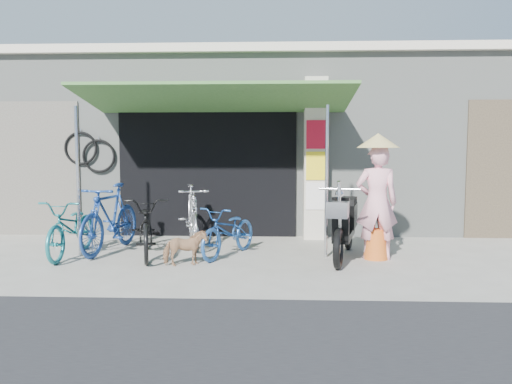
{
  "coord_description": "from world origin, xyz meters",
  "views": [
    {
      "loc": [
        0.13,
        -6.96,
        1.7
      ],
      "look_at": [
        -0.2,
        1.0,
        1.0
      ],
      "focal_mm": 35.0,
      "sensor_mm": 36.0,
      "label": 1
    }
  ],
  "objects_px": {
    "nun": "(377,198)",
    "bike_silver": "(192,216)",
    "bike_black": "(147,226)",
    "bike_blue": "(110,218)",
    "bike_teal": "(72,228)",
    "street_dog": "(185,248)",
    "bike_navy": "(229,231)",
    "moped": "(344,225)"
  },
  "relations": [
    {
      "from": "nun",
      "to": "bike_silver",
      "type": "bearing_deg",
      "value": -14.76
    },
    {
      "from": "bike_black",
      "to": "bike_blue",
      "type": "bearing_deg",
      "value": 140.18
    },
    {
      "from": "bike_teal",
      "to": "street_dog",
      "type": "distance_m",
      "value": 1.98
    },
    {
      "from": "bike_navy",
      "to": "nun",
      "type": "relative_size",
      "value": 0.79
    },
    {
      "from": "bike_teal",
      "to": "bike_black",
      "type": "height_order",
      "value": "bike_black"
    },
    {
      "from": "bike_black",
      "to": "moped",
      "type": "relative_size",
      "value": 0.91
    },
    {
      "from": "street_dog",
      "to": "bike_navy",
      "type": "bearing_deg",
      "value": -59.19
    },
    {
      "from": "bike_teal",
      "to": "moped",
      "type": "height_order",
      "value": "moped"
    },
    {
      "from": "bike_blue",
      "to": "bike_black",
      "type": "xyz_separation_m",
      "value": [
        0.69,
        -0.32,
        -0.08
      ]
    },
    {
      "from": "street_dog",
      "to": "moped",
      "type": "relative_size",
      "value": 0.31
    },
    {
      "from": "bike_silver",
      "to": "moped",
      "type": "bearing_deg",
      "value": -32.3
    },
    {
      "from": "street_dog",
      "to": "bike_teal",
      "type": "bearing_deg",
      "value": 54.49
    },
    {
      "from": "bike_black",
      "to": "moped",
      "type": "height_order",
      "value": "moped"
    },
    {
      "from": "bike_silver",
      "to": "moped",
      "type": "xyz_separation_m",
      "value": [
        2.51,
        -0.85,
        -0.01
      ]
    },
    {
      "from": "bike_black",
      "to": "street_dog",
      "type": "distance_m",
      "value": 0.96
    },
    {
      "from": "bike_teal",
      "to": "nun",
      "type": "bearing_deg",
      "value": -0.01
    },
    {
      "from": "bike_blue",
      "to": "nun",
      "type": "distance_m",
      "value": 4.28
    },
    {
      "from": "bike_black",
      "to": "street_dog",
      "type": "xyz_separation_m",
      "value": [
        0.71,
        -0.6,
        -0.22
      ]
    },
    {
      "from": "street_dog",
      "to": "bike_black",
      "type": "bearing_deg",
      "value": 31.01
    },
    {
      "from": "bike_teal",
      "to": "bike_black",
      "type": "bearing_deg",
      "value": 1.41
    },
    {
      "from": "bike_silver",
      "to": "nun",
      "type": "xyz_separation_m",
      "value": [
        2.99,
        -0.89,
        0.41
      ]
    },
    {
      "from": "bike_black",
      "to": "moped",
      "type": "distance_m",
      "value": 3.09
    },
    {
      "from": "bike_blue",
      "to": "bike_navy",
      "type": "xyz_separation_m",
      "value": [
        1.98,
        -0.24,
        -0.16
      ]
    },
    {
      "from": "bike_blue",
      "to": "moped",
      "type": "relative_size",
      "value": 0.93
    },
    {
      "from": "street_dog",
      "to": "moped",
      "type": "xyz_separation_m",
      "value": [
        2.37,
        0.62,
        0.26
      ]
    },
    {
      "from": "street_dog",
      "to": "moped",
      "type": "height_order",
      "value": "moped"
    },
    {
      "from": "moped",
      "to": "bike_blue",
      "type": "bearing_deg",
      "value": -170.83
    },
    {
      "from": "nun",
      "to": "bike_teal",
      "type": "bearing_deg",
      "value": 1.97
    },
    {
      "from": "bike_teal",
      "to": "bike_black",
      "type": "distance_m",
      "value": 1.18
    },
    {
      "from": "street_dog",
      "to": "bike_blue",
      "type": "bearing_deg",
      "value": 37.89
    },
    {
      "from": "bike_navy",
      "to": "nun",
      "type": "distance_m",
      "value": 2.34
    },
    {
      "from": "bike_teal",
      "to": "bike_navy",
      "type": "relative_size",
      "value": 1.13
    },
    {
      "from": "nun",
      "to": "moped",
      "type": "bearing_deg",
      "value": -3.13
    },
    {
      "from": "street_dog",
      "to": "moped",
      "type": "distance_m",
      "value": 2.47
    },
    {
      "from": "bike_teal",
      "to": "moped",
      "type": "distance_m",
      "value": 4.27
    },
    {
      "from": "bike_blue",
      "to": "bike_black",
      "type": "height_order",
      "value": "bike_blue"
    },
    {
      "from": "bike_silver",
      "to": "bike_blue",
      "type": "bearing_deg",
      "value": -169.99
    },
    {
      "from": "bike_black",
      "to": "nun",
      "type": "distance_m",
      "value": 3.59
    },
    {
      "from": "bike_black",
      "to": "bike_silver",
      "type": "height_order",
      "value": "bike_silver"
    },
    {
      "from": "bike_teal",
      "to": "bike_silver",
      "type": "xyz_separation_m",
      "value": [
        1.75,
        0.9,
        0.08
      ]
    },
    {
      "from": "bike_navy",
      "to": "moped",
      "type": "relative_size",
      "value": 0.76
    },
    {
      "from": "bike_blue",
      "to": "moped",
      "type": "height_order",
      "value": "moped"
    }
  ]
}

